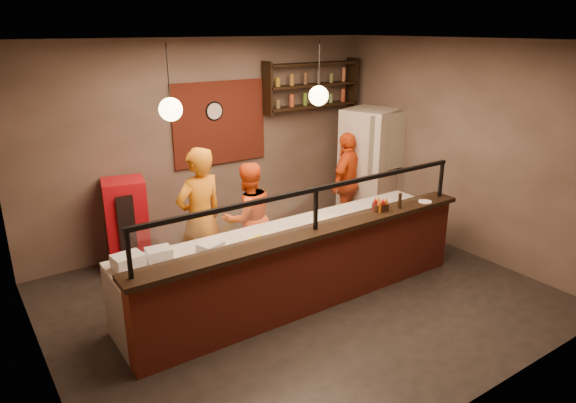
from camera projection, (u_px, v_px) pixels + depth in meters
floor at (300, 297)px, 6.68m from camera, size 6.00×6.00×0.00m
ceiling at (302, 41)px, 5.65m from camera, size 6.00×6.00×0.00m
wall_back at (209, 143)px, 8.11m from camera, size 6.00×0.00×6.00m
wall_left at (28, 234)px, 4.56m from camera, size 0.00×5.00×5.00m
wall_right at (461, 148)px, 7.77m from camera, size 0.00×5.00×5.00m
wall_front at (479, 251)px, 4.22m from camera, size 6.00×0.00×6.00m
brick_patch at (220, 123)px, 8.10m from camera, size 1.60×0.04×1.30m
service_counter at (315, 272)px, 6.29m from camera, size 4.60×0.25×1.00m
counter_ledge at (315, 232)px, 6.12m from camera, size 4.70×0.37×0.06m
worktop_cabinet at (291, 262)px, 6.70m from camera, size 4.60×0.75×0.85m
worktop at (291, 231)px, 6.56m from camera, size 4.60×0.75×0.05m
sneeze_guard at (316, 205)px, 6.01m from camera, size 4.50×0.05×0.52m
wall_shelving at (312, 85)px, 8.73m from camera, size 1.84×0.28×0.85m
wall_clock at (214, 111)px, 7.97m from camera, size 0.30×0.04×0.30m
pendant_left at (171, 109)px, 5.21m from camera, size 0.24×0.24×0.77m
pendant_right at (319, 96)px, 6.23m from camera, size 0.24×0.24×0.77m
cook_left at (200, 219)px, 6.72m from camera, size 0.77×0.58×1.92m
cook_mid at (248, 218)px, 7.19m from camera, size 0.81×0.65×1.60m
cook_right at (347, 182)px, 8.67m from camera, size 1.08×0.80×1.71m
fridge at (369, 167)px, 8.96m from camera, size 1.06×1.02×2.03m
red_cooler at (127, 224)px, 7.34m from camera, size 0.67×0.63×1.33m
pizza_dough at (327, 221)px, 6.80m from camera, size 0.56×0.56×0.01m
prep_tub_a at (128, 262)px, 5.46m from camera, size 0.33×0.28×0.15m
prep_tub_b at (159, 254)px, 5.66m from camera, size 0.29×0.24×0.13m
prep_tub_c at (211, 248)px, 5.82m from camera, size 0.32×0.29×0.13m
rolling_pin at (252, 240)px, 6.15m from camera, size 0.31×0.14×0.05m
condiment_caddy at (380, 207)px, 6.71m from camera, size 0.20×0.17×0.10m
pepper_mill at (400, 201)px, 6.78m from camera, size 0.05×0.05×0.21m
small_plate at (425, 202)px, 7.05m from camera, size 0.22×0.22×0.01m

